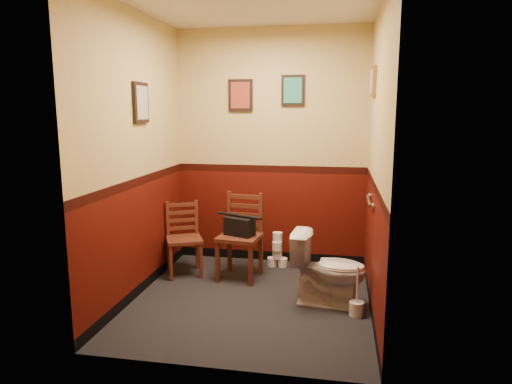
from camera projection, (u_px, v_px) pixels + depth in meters
floor at (251, 300)px, 4.34m from camera, size 2.20×2.40×0.00m
ceiling at (251, 0)px, 3.87m from camera, size 2.20×2.40×0.00m
wall_back at (271, 148)px, 5.27m from camera, size 2.20×0.00×2.70m
wall_front at (216, 177)px, 2.94m from camera, size 2.20×0.00×2.70m
wall_left at (137, 156)px, 4.30m from camera, size 0.00×2.40×2.70m
wall_right at (377, 161)px, 3.91m from camera, size 0.00×2.40×2.70m
grab_bar at (369, 201)px, 4.23m from camera, size 0.05×0.56×0.06m
framed_print_back_a at (241, 95)px, 5.21m from camera, size 0.28×0.04×0.36m
framed_print_back_b at (293, 90)px, 5.09m from camera, size 0.26×0.04×0.34m
framed_print_left at (141, 103)px, 4.31m from camera, size 0.04×0.30×0.38m
framed_print_right at (373, 82)px, 4.37m from camera, size 0.04×0.34×0.28m
toilet at (329, 269)px, 4.19m from camera, size 0.72×0.45×0.67m
toilet_brush at (356, 308)px, 4.00m from camera, size 0.13×0.13×0.45m
chair_left at (184, 238)px, 4.99m from camera, size 0.49×0.49×0.79m
chair_right at (241, 236)px, 4.87m from camera, size 0.47×0.47×0.91m
handbag at (239, 226)px, 4.82m from camera, size 0.35×0.26×0.23m
tp_stack at (277, 252)px, 5.24m from camera, size 0.23×0.14×0.40m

